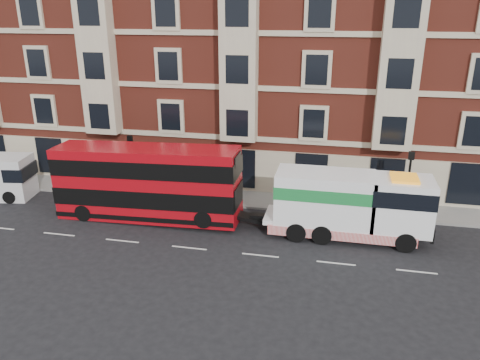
% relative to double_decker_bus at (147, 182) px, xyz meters
% --- Properties ---
extents(ground, '(120.00, 120.00, 0.00)m').
position_rel_double_decker_bus_xyz_m(ground, '(3.64, -3.21, -2.46)').
color(ground, black).
rests_on(ground, ground).
extents(sidewalk, '(90.00, 3.00, 0.15)m').
position_rel_double_decker_bus_xyz_m(sidewalk, '(3.64, 4.29, -2.39)').
color(sidewalk, slate).
rests_on(sidewalk, ground).
extents(victorian_terrace, '(45.00, 12.00, 20.40)m').
position_rel_double_decker_bus_xyz_m(victorian_terrace, '(4.14, 11.79, 7.61)').
color(victorian_terrace, maroon).
rests_on(victorian_terrace, ground).
extents(lamp_post_west, '(0.35, 0.15, 4.35)m').
position_rel_double_decker_bus_xyz_m(lamp_post_west, '(-2.36, 2.99, 0.22)').
color(lamp_post_west, black).
rests_on(lamp_post_west, sidewalk).
extents(lamp_post_east, '(0.35, 0.15, 4.35)m').
position_rel_double_decker_bus_xyz_m(lamp_post_east, '(15.64, 2.99, 0.22)').
color(lamp_post_east, black).
rests_on(lamp_post_east, sidewalk).
extents(double_decker_bus, '(11.47, 2.63, 4.64)m').
position_rel_double_decker_bus_xyz_m(double_decker_bus, '(0.00, 0.00, 0.00)').
color(double_decker_bus, '#AB0912').
rests_on(double_decker_bus, ground).
extents(tow_truck, '(9.19, 2.71, 3.83)m').
position_rel_double_decker_bus_xyz_m(tow_truck, '(12.06, 0.00, -0.43)').
color(tow_truck, white).
rests_on(tow_truck, ground).
extents(pedestrian, '(0.72, 0.70, 1.67)m').
position_rel_double_decker_bus_xyz_m(pedestrian, '(-5.27, 3.02, -1.48)').
color(pedestrian, '#231C38').
rests_on(pedestrian, sidewalk).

